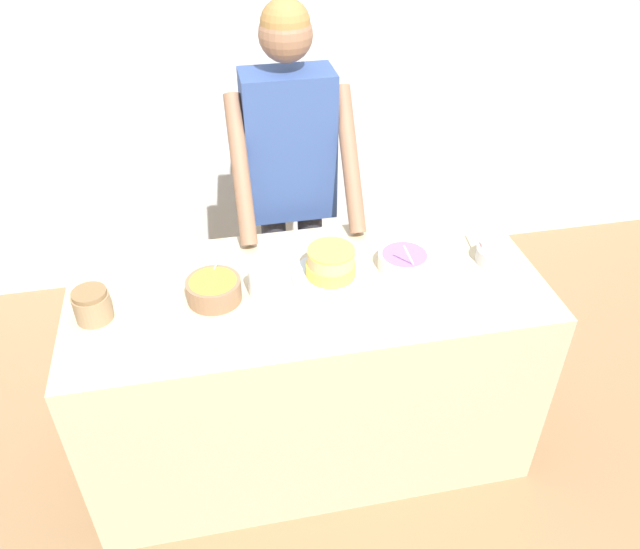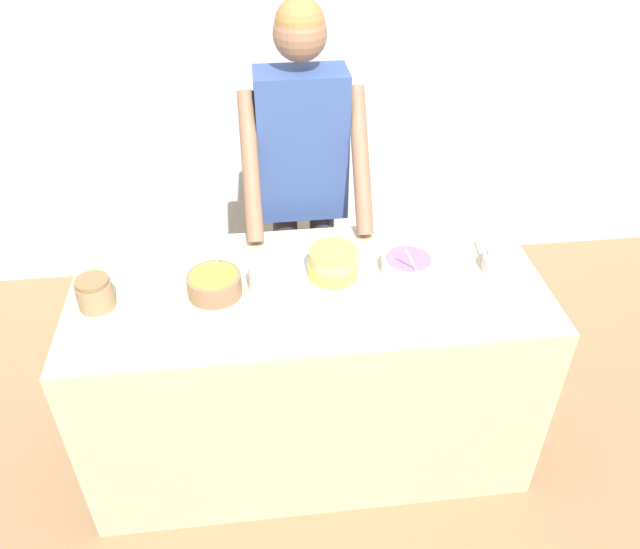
# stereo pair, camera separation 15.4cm
# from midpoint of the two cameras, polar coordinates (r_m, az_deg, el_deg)

# --- Properties ---
(ground_plane) EXTENTS (14.00, 14.00, 0.00)m
(ground_plane) POSITION_cam_midpoint_polar(r_m,az_deg,el_deg) (2.78, -0.99, -21.04)
(ground_plane) COLOR #93704C
(wall_back) EXTENTS (10.00, 0.05, 2.60)m
(wall_back) POSITION_cam_midpoint_polar(r_m,az_deg,el_deg) (3.48, -7.23, 18.91)
(wall_back) COLOR silver
(wall_back) RESTS_ON ground_plane
(counter) EXTENTS (1.79, 0.78, 0.90)m
(counter) POSITION_cam_midpoint_polar(r_m,az_deg,el_deg) (2.66, -2.68, -8.76)
(counter) COLOR #C6B793
(counter) RESTS_ON ground_plane
(person_baker) EXTENTS (0.53, 0.49, 1.79)m
(person_baker) POSITION_cam_midpoint_polar(r_m,az_deg,el_deg) (2.79, -4.36, 9.91)
(person_baker) COLOR #2D2D38
(person_baker) RESTS_ON ground_plane
(cake) EXTENTS (0.30, 0.30, 0.12)m
(cake) POSITION_cam_midpoint_polar(r_m,az_deg,el_deg) (2.37, -0.85, 0.83)
(cake) COLOR silver
(cake) RESTS_ON counter
(frosting_bowl_orange) EXTENTS (0.20, 0.20, 0.16)m
(frosting_bowl_orange) POSITION_cam_midpoint_polar(r_m,az_deg,el_deg) (2.31, -11.57, -1.36)
(frosting_bowl_orange) COLOR #936B4C
(frosting_bowl_orange) RESTS_ON counter
(frosting_bowl_purple) EXTENTS (0.21, 0.21, 0.15)m
(frosting_bowl_purple) POSITION_cam_midpoint_polar(r_m,az_deg,el_deg) (2.45, 5.93, 1.29)
(frosting_bowl_purple) COLOR white
(frosting_bowl_purple) RESTS_ON counter
(frosting_bowl_pink) EXTENTS (0.16, 0.16, 0.16)m
(frosting_bowl_pink) POSITION_cam_midpoint_polar(r_m,az_deg,el_deg) (2.54, 14.11, 1.78)
(frosting_bowl_pink) COLOR silver
(frosting_bowl_pink) RESTS_ON counter
(drinking_glass) EXTENTS (0.07, 0.07, 0.11)m
(drinking_glass) POSITION_cam_midpoint_polar(r_m,az_deg,el_deg) (2.30, -7.64, -0.71)
(drinking_glass) COLOR silver
(drinking_glass) RESTS_ON counter
(ceramic_plate) EXTENTS (0.24, 0.24, 0.01)m
(ceramic_plate) POSITION_cam_midpoint_polar(r_m,az_deg,el_deg) (2.14, -8.47, -5.97)
(ceramic_plate) COLOR silver
(ceramic_plate) RESTS_ON counter
(stoneware_jar) EXTENTS (0.13, 0.13, 0.12)m
(stoneware_jar) POSITION_cam_midpoint_polar(r_m,az_deg,el_deg) (2.34, -21.90, -2.67)
(stoneware_jar) COLOR #9E7F5B
(stoneware_jar) RESTS_ON counter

